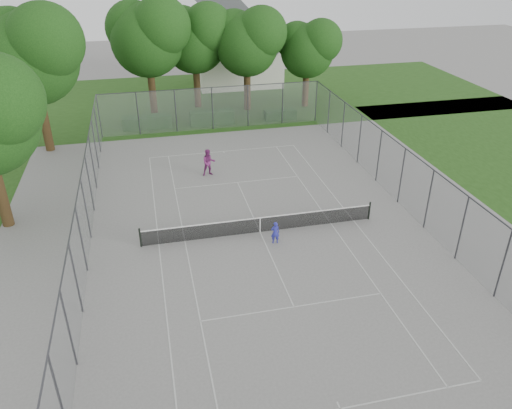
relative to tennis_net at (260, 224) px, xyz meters
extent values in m
plane|color=slate|center=(0.00, 0.00, -0.51)|extent=(120.00, 120.00, 0.00)
cube|color=#204614|center=(0.00, 26.00, -0.51)|extent=(60.00, 20.00, 0.00)
cube|color=beige|center=(0.00, -11.88, -0.50)|extent=(10.97, 0.06, 0.01)
cube|color=beige|center=(0.00, 11.88, -0.50)|extent=(10.97, 0.06, 0.01)
cube|color=beige|center=(-5.49, 0.00, -0.50)|extent=(0.06, 23.77, 0.01)
cube|color=beige|center=(5.49, 0.00, -0.50)|extent=(0.06, 23.77, 0.01)
cube|color=beige|center=(-4.12, 0.00, -0.50)|extent=(0.06, 23.77, 0.01)
cube|color=beige|center=(4.12, 0.00, -0.50)|extent=(0.06, 23.77, 0.01)
cube|color=beige|center=(0.00, -6.40, -0.50)|extent=(8.23, 0.06, 0.01)
cube|color=beige|center=(0.00, 6.40, -0.50)|extent=(8.23, 0.06, 0.01)
cube|color=beige|center=(0.00, 0.00, -0.50)|extent=(0.06, 12.80, 0.01)
cube|color=beige|center=(0.00, -11.73, -0.50)|extent=(0.06, 0.30, 0.01)
cube|color=beige|center=(0.00, 11.73, -0.50)|extent=(0.06, 0.30, 0.01)
cylinder|color=black|center=(-6.39, 0.00, 0.04)|extent=(0.10, 0.10, 1.10)
cylinder|color=black|center=(6.39, 0.00, 0.04)|extent=(0.10, 0.10, 1.10)
cube|color=black|center=(0.00, 0.00, -0.06)|extent=(12.67, 0.01, 0.86)
cube|color=white|center=(0.00, 0.00, 0.40)|extent=(12.77, 0.03, 0.06)
cube|color=white|center=(0.00, 0.00, -0.07)|extent=(0.05, 0.02, 0.88)
cylinder|color=#38383D|center=(-9.00, 17.00, 1.24)|extent=(0.08, 0.08, 3.50)
cylinder|color=#38383D|center=(9.00, 17.00, 1.24)|extent=(0.08, 0.08, 3.50)
cube|color=slate|center=(0.00, 17.00, 1.24)|extent=(18.00, 0.02, 3.50)
cube|color=slate|center=(-9.00, 0.00, 1.24)|extent=(0.02, 34.00, 3.50)
cube|color=slate|center=(9.00, 0.00, 1.24)|extent=(0.02, 34.00, 3.50)
cube|color=#38383D|center=(0.00, 17.00, 2.99)|extent=(18.00, 0.05, 0.05)
cube|color=#38383D|center=(-9.00, 0.00, 2.99)|extent=(0.05, 34.00, 0.05)
cube|color=#38383D|center=(9.00, 0.00, 2.99)|extent=(0.05, 34.00, 0.05)
cylinder|color=#352513|center=(-4.61, 21.97, 1.65)|extent=(0.63, 0.63, 4.32)
sphere|color=#13360E|center=(-4.61, 21.97, 5.97)|extent=(6.15, 6.15, 6.15)
sphere|color=#13360E|center=(-3.38, 21.05, 7.20)|extent=(4.92, 4.92, 4.92)
sphere|color=#13360E|center=(-5.68, 22.74, 6.89)|extent=(4.61, 4.61, 4.61)
cylinder|color=#352513|center=(-0.45, 23.45, 1.49)|extent=(0.62, 0.62, 4.00)
sphere|color=#13360E|center=(-0.45, 23.45, 5.49)|extent=(5.70, 5.70, 5.70)
sphere|color=#13360E|center=(0.69, 22.60, 6.63)|extent=(4.56, 4.56, 4.56)
sphere|color=#13360E|center=(-1.45, 24.17, 6.34)|extent=(4.27, 4.27, 4.27)
cylinder|color=#352513|center=(3.93, 21.61, 1.45)|extent=(0.61, 0.61, 3.91)
sphere|color=#13360E|center=(3.93, 21.61, 5.35)|extent=(5.57, 5.57, 5.57)
sphere|color=#13360E|center=(5.04, 20.77, 6.46)|extent=(4.45, 4.45, 4.45)
sphere|color=#13360E|center=(2.96, 22.30, 6.19)|extent=(4.17, 4.17, 4.17)
cylinder|color=#352513|center=(9.48, 21.39, 1.19)|extent=(0.59, 0.59, 3.40)
sphere|color=#13360E|center=(9.48, 21.39, 4.59)|extent=(4.84, 4.84, 4.84)
sphere|color=#13360E|center=(10.45, 20.67, 5.55)|extent=(3.87, 3.87, 3.87)
sphere|color=#13360E|center=(8.63, 22.00, 5.31)|extent=(3.63, 3.63, 3.63)
cylinder|color=#352513|center=(-12.72, 15.15, 1.75)|extent=(0.64, 0.64, 4.53)
sphere|color=#13360E|center=(-12.72, 15.15, 6.28)|extent=(6.45, 6.45, 6.45)
sphere|color=#13360E|center=(-11.43, 14.19, 7.57)|extent=(5.16, 5.16, 5.16)
sphere|color=#13360E|center=(-13.85, 15.96, 7.24)|extent=(4.83, 4.83, 4.83)
cylinder|color=#352513|center=(-13.59, 3.98, 1.54)|extent=(0.62, 0.62, 4.09)
cube|color=#194114|center=(-5.35, 18.57, -0.01)|extent=(4.04, 1.21, 1.01)
cube|color=#194114|center=(0.10, 18.28, 0.07)|extent=(3.72, 1.06, 1.17)
cube|color=#194114|center=(6.15, 18.20, -0.10)|extent=(2.75, 1.01, 0.82)
cube|color=silver|center=(4.84, 30.90, 2.75)|extent=(8.70, 6.52, 6.52)
cube|color=#515257|center=(4.84, 30.90, 6.01)|extent=(8.61, 6.74, 8.61)
imported|color=#2D2EA9|center=(0.52, -1.20, 0.12)|extent=(0.48, 0.33, 1.26)
imported|color=#812B6E|center=(-1.64, 7.99, 0.41)|extent=(0.93, 0.75, 1.84)
camera|label=1|loc=(-5.46, -22.64, 13.84)|focal=35.00mm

